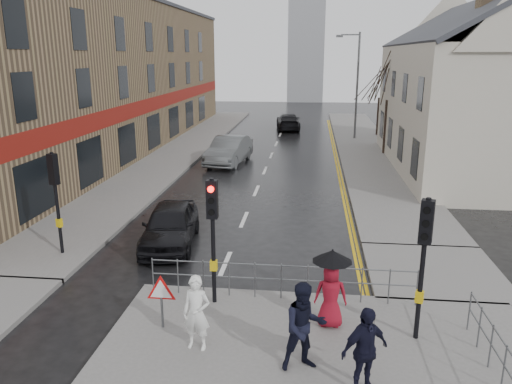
% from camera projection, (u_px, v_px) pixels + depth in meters
% --- Properties ---
extents(ground, '(120.00, 120.00, 0.00)m').
position_uv_depth(ground, '(206.00, 310.00, 13.19)').
color(ground, black).
rests_on(ground, ground).
extents(left_pavement, '(4.00, 44.00, 0.14)m').
position_uv_depth(left_pavement, '(184.00, 147.00, 35.90)').
color(left_pavement, '#605E5B').
rests_on(left_pavement, ground).
extents(right_pavement, '(4.00, 40.00, 0.14)m').
position_uv_depth(right_pavement, '(364.00, 146.00, 36.41)').
color(right_pavement, '#605E5B').
rests_on(right_pavement, ground).
extents(pavement_bridge_right, '(4.00, 4.20, 0.14)m').
position_uv_depth(pavement_bridge_right, '(433.00, 271.00, 15.34)').
color(pavement_bridge_right, '#605E5B').
rests_on(pavement_bridge_right, ground).
extents(building_left_terrace, '(8.00, 42.00, 10.00)m').
position_uv_depth(building_left_terrace, '(99.00, 77.00, 34.22)').
color(building_left_terrace, '#7D6448').
rests_on(building_left_terrace, ground).
extents(building_right_cream, '(9.00, 16.40, 10.10)m').
position_uv_depth(building_right_cream, '(481.00, 87.00, 27.86)').
color(building_right_cream, '#BAB5A2').
rests_on(building_right_cream, ground).
extents(church_tower, '(5.00, 5.00, 18.00)m').
position_uv_depth(church_tower, '(307.00, 36.00, 70.01)').
color(church_tower, gray).
rests_on(church_tower, ground).
extents(traffic_signal_near_left, '(0.28, 0.27, 3.40)m').
position_uv_depth(traffic_signal_near_left, '(213.00, 219.00, 12.70)').
color(traffic_signal_near_left, black).
rests_on(traffic_signal_near_left, near_pavement).
extents(traffic_signal_near_right, '(0.34, 0.33, 3.40)m').
position_uv_depth(traffic_signal_near_right, '(424.00, 245.00, 11.01)').
color(traffic_signal_near_right, black).
rests_on(traffic_signal_near_right, near_pavement).
extents(traffic_signal_far_left, '(0.34, 0.33, 3.40)m').
position_uv_depth(traffic_signal_far_left, '(55.00, 185.00, 16.01)').
color(traffic_signal_far_left, black).
rests_on(traffic_signal_far_left, left_pavement).
extents(guard_railing_front, '(7.14, 0.04, 1.00)m').
position_uv_depth(guard_railing_front, '(281.00, 274.00, 13.32)').
color(guard_railing_front, '#595B5E').
rests_on(guard_railing_front, near_pavement).
extents(guard_railing_side, '(0.04, 4.54, 1.00)m').
position_uv_depth(guard_railing_side, '(505.00, 359.00, 9.63)').
color(guard_railing_side, '#595B5E').
rests_on(guard_railing_side, near_pavement).
extents(warning_sign, '(0.80, 0.07, 1.35)m').
position_uv_depth(warning_sign, '(161.00, 293.00, 11.84)').
color(warning_sign, '#595B5E').
rests_on(warning_sign, near_pavement).
extents(street_lamp, '(1.83, 0.25, 8.00)m').
position_uv_depth(street_lamp, '(355.00, 79.00, 38.12)').
color(street_lamp, '#595B5E').
rests_on(street_lamp, right_pavement).
extents(tree_near, '(2.40, 2.40, 6.58)m').
position_uv_depth(tree_near, '(389.00, 77.00, 32.08)').
color(tree_near, '#30231B').
rests_on(tree_near, right_pavement).
extents(tree_far, '(2.40, 2.40, 5.64)m').
position_uv_depth(tree_far, '(381.00, 81.00, 39.88)').
color(tree_far, '#30231B').
rests_on(tree_far, right_pavement).
extents(pedestrian_a, '(0.68, 0.50, 1.73)m').
position_uv_depth(pedestrian_a, '(197.00, 313.00, 11.01)').
color(pedestrian_a, white).
rests_on(pedestrian_a, near_pavement).
extents(pedestrian_b, '(1.12, 0.99, 1.93)m').
position_uv_depth(pedestrian_b, '(305.00, 327.00, 10.26)').
color(pedestrian_b, black).
rests_on(pedestrian_b, near_pavement).
extents(pedestrian_with_umbrella, '(0.96, 0.96, 1.96)m').
position_uv_depth(pedestrian_with_umbrella, '(331.00, 284.00, 11.87)').
color(pedestrian_with_umbrella, maroon).
rests_on(pedestrian_with_umbrella, near_pavement).
extents(pedestrian_d, '(1.12, 0.93, 1.79)m').
position_uv_depth(pedestrian_d, '(365.00, 351.00, 9.55)').
color(pedestrian_d, black).
rests_on(pedestrian_d, near_pavement).
extents(car_parked, '(2.24, 4.49, 1.47)m').
position_uv_depth(car_parked, '(170.00, 225.00, 17.49)').
color(car_parked, black).
rests_on(car_parked, ground).
extents(car_mid, '(2.42, 5.26, 1.67)m').
position_uv_depth(car_mid, '(229.00, 150.00, 30.56)').
color(car_mid, '#505456').
rests_on(car_mid, ground).
extents(car_far, '(2.47, 5.13, 1.44)m').
position_uv_depth(car_far, '(288.00, 122.00, 44.46)').
color(car_far, black).
rests_on(car_far, ground).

